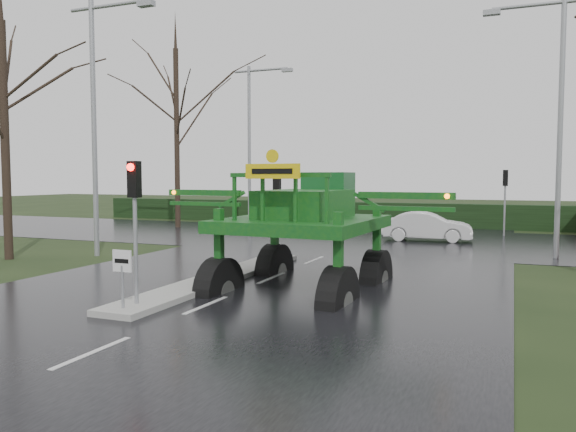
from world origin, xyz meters
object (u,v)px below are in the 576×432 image
at_px(traffic_signal_near, 135,201).
at_px(traffic_signal_mid, 277,192).
at_px(white_sedan, 427,241).
at_px(crop_sprayer, 223,209).
at_px(street_light_left_near, 100,104).
at_px(keep_left_sign, 122,269).
at_px(street_light_right, 552,102).
at_px(traffic_signal_far, 505,188).
at_px(street_light_left_far, 254,131).

height_order(traffic_signal_near, traffic_signal_mid, same).
bearing_deg(white_sedan, crop_sprayer, 161.75).
distance_m(traffic_signal_mid, street_light_left_near, 7.83).
relative_size(keep_left_sign, street_light_left_near, 0.14).
bearing_deg(street_light_right, traffic_signal_near, -126.13).
distance_m(keep_left_sign, traffic_signal_far, 22.93).
bearing_deg(crop_sprayer, street_light_left_far, 115.83).
bearing_deg(traffic_signal_far, street_light_right, 101.95).
xyz_separation_m(traffic_signal_mid, crop_sprayer, (0.81, -5.69, -0.31)).
xyz_separation_m(crop_sprayer, white_sedan, (3.50, 14.35, -2.28)).
xyz_separation_m(street_light_right, street_light_left_far, (-16.39, 8.00, 0.00)).
relative_size(traffic_signal_near, traffic_signal_far, 1.00).
height_order(street_light_left_near, white_sedan, street_light_left_near).
bearing_deg(white_sedan, traffic_signal_mid, 149.01).
bearing_deg(traffic_signal_near, traffic_signal_mid, 90.00).
xyz_separation_m(keep_left_sign, street_light_left_far, (-6.89, 21.50, 4.93)).
xyz_separation_m(keep_left_sign, traffic_signal_far, (7.80, 21.51, 1.53)).
height_order(traffic_signal_mid, street_light_left_near, street_light_left_near).
bearing_deg(keep_left_sign, traffic_signal_near, 90.00).
bearing_deg(street_light_left_near, street_light_right, 20.11).
bearing_deg(traffic_signal_near, street_light_left_near, 134.53).
xyz_separation_m(traffic_signal_near, crop_sprayer, (0.81, 2.81, -0.31)).
height_order(keep_left_sign, traffic_signal_near, traffic_signal_near).
relative_size(street_light_left_near, crop_sprayer, 1.16).
xyz_separation_m(street_light_left_near, crop_sprayer, (7.71, -4.20, -3.71)).
xyz_separation_m(traffic_signal_mid, street_light_right, (9.49, 4.51, 3.40)).
bearing_deg(crop_sprayer, street_light_right, 52.46).
bearing_deg(street_light_left_near, traffic_signal_near, -45.47).
relative_size(traffic_signal_mid, street_light_right, 0.35).
xyz_separation_m(traffic_signal_near, white_sedan, (4.31, 17.17, -2.59)).
bearing_deg(street_light_left_near, street_light_left_far, 90.00).
relative_size(keep_left_sign, street_light_right, 0.14).
distance_m(street_light_left_far, white_sedan, 13.27).
bearing_deg(white_sedan, street_light_left_near, 127.65).
height_order(keep_left_sign, traffic_signal_mid, traffic_signal_mid).
xyz_separation_m(traffic_signal_far, white_sedan, (-3.49, -3.85, -2.59)).
bearing_deg(keep_left_sign, street_light_right, 54.88).
xyz_separation_m(keep_left_sign, crop_sprayer, (0.81, 3.30, 1.22)).
relative_size(traffic_signal_mid, street_light_left_near, 0.35).
bearing_deg(white_sedan, street_light_right, -133.28).
bearing_deg(street_light_right, white_sedan, 141.26).
bearing_deg(traffic_signal_far, white_sedan, 47.82).
distance_m(crop_sprayer, white_sedan, 14.95).
relative_size(keep_left_sign, street_light_left_far, 0.14).
bearing_deg(crop_sprayer, street_light_left_near, 154.31).
bearing_deg(traffic_signal_mid, traffic_signal_near, -90.00).
bearing_deg(traffic_signal_near, crop_sprayer, 73.91).
relative_size(traffic_signal_near, traffic_signal_mid, 1.00).
bearing_deg(street_light_left_near, keep_left_sign, -47.41).
distance_m(traffic_signal_near, street_light_left_near, 10.40).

